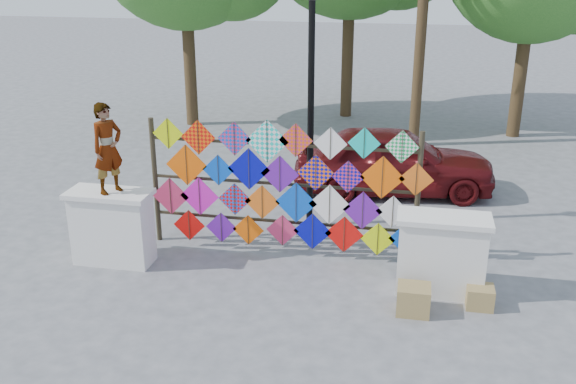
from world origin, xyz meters
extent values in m
plane|color=gray|center=(0.00, 0.00, 0.00)|extent=(80.00, 80.00, 0.00)
cube|color=white|center=(-2.70, -0.20, 0.60)|extent=(1.30, 0.55, 1.20)
cube|color=white|center=(-2.70, -0.20, 1.24)|extent=(1.40, 0.65, 0.08)
cube|color=white|center=(2.70, -0.20, 0.60)|extent=(1.30, 0.55, 1.20)
cube|color=white|center=(2.70, -0.20, 1.24)|extent=(1.40, 0.65, 0.08)
cylinder|color=#2F281A|center=(-2.30, 0.80, 1.15)|extent=(0.09, 0.09, 2.30)
cylinder|color=#2F281A|center=(2.30, 0.80, 1.15)|extent=(0.09, 0.09, 2.30)
cube|color=#2F281A|center=(0.00, 0.80, 0.55)|extent=(4.60, 0.04, 0.04)
cube|color=#2F281A|center=(0.00, 0.80, 1.25)|extent=(4.60, 0.04, 0.04)
cube|color=#2F281A|center=(0.00, 0.80, 1.95)|extent=(4.60, 0.04, 0.04)
cube|color=#E1FA0A|center=(-1.98, 0.74, 2.05)|extent=(0.55, 0.01, 0.55)
cube|color=#2F281A|center=(-1.98, 0.73, 2.05)|extent=(0.01, 0.01, 0.54)
cube|color=red|center=(-1.44, 0.74, 2.01)|extent=(0.61, 0.01, 0.61)
cube|color=#2F281A|center=(-1.44, 0.73, 2.01)|extent=(0.01, 0.01, 0.60)
cube|color=blue|center=(-0.80, 0.74, 2.03)|extent=(0.59, 0.01, 0.59)
cube|color=#2F281A|center=(-0.80, 0.73, 2.03)|extent=(0.01, 0.01, 0.58)
cube|color=#0DD2C0|center=(-0.23, 0.74, 2.01)|extent=(0.75, 0.01, 0.75)
cube|color=#2F281A|center=(-0.23, 0.73, 2.01)|extent=(0.01, 0.01, 0.73)
cube|color=#FF5C08|center=(0.26, 0.74, 2.06)|extent=(0.58, 0.01, 0.58)
cube|color=#2F281A|center=(0.26, 0.73, 2.06)|extent=(0.01, 0.01, 0.57)
cube|color=white|center=(0.84, 0.74, 2.03)|extent=(0.56, 0.01, 0.56)
cube|color=#2F281A|center=(0.84, 0.73, 2.03)|extent=(0.01, 0.01, 0.55)
cube|color=#0DD2C0|center=(1.39, 0.74, 2.07)|extent=(0.53, 0.01, 0.53)
cube|color=#2F281A|center=(1.39, 0.73, 2.07)|extent=(0.01, 0.01, 0.52)
cube|color=white|center=(1.99, 0.74, 2.04)|extent=(0.55, 0.01, 0.55)
cube|color=#2F281A|center=(1.99, 0.73, 2.04)|extent=(0.01, 0.01, 0.54)
cube|color=#FF5C08|center=(-1.66, 0.70, 1.52)|extent=(0.75, 0.01, 0.75)
cube|color=#2F281A|center=(-1.66, 0.69, 1.52)|extent=(0.01, 0.01, 0.73)
cube|color=blue|center=(-1.09, 0.70, 1.46)|extent=(0.56, 0.01, 0.56)
cube|color=#2F281A|center=(-1.09, 0.69, 1.46)|extent=(0.01, 0.01, 0.55)
cube|color=#070AAA|center=(-0.54, 0.70, 1.52)|extent=(0.75, 0.01, 0.75)
cube|color=#2F281A|center=(-0.54, 0.69, 1.52)|extent=(0.01, 0.01, 0.73)
cube|color=#6415A3|center=(-0.01, 0.70, 1.46)|extent=(0.66, 0.01, 0.66)
cube|color=#2F281A|center=(-0.01, 0.69, 1.46)|extent=(0.01, 0.01, 0.65)
cube|color=#FF5C08|center=(0.60, 0.70, 1.52)|extent=(0.63, 0.01, 0.63)
cube|color=#2F281A|center=(0.60, 0.69, 1.52)|extent=(0.01, 0.01, 0.62)
cube|color=#070AAA|center=(1.15, 0.70, 1.49)|extent=(0.56, 0.01, 0.56)
cube|color=#2F281A|center=(1.15, 0.69, 1.49)|extent=(0.01, 0.01, 0.55)
cube|color=#FF5C08|center=(1.71, 0.70, 1.51)|extent=(0.74, 0.01, 0.74)
cube|color=#2F281A|center=(1.71, 0.69, 1.51)|extent=(0.01, 0.01, 0.73)
cube|color=orange|center=(2.25, 0.70, 1.52)|extent=(0.56, 0.01, 0.56)
cube|color=#2F281A|center=(2.25, 0.69, 1.52)|extent=(0.01, 0.01, 0.55)
cube|color=#C92B58|center=(-1.97, 0.66, 0.93)|extent=(0.69, 0.01, 0.69)
cube|color=#2F281A|center=(-1.97, 0.65, 0.93)|extent=(0.01, 0.01, 0.67)
cube|color=#E715BA|center=(-1.44, 0.66, 0.97)|extent=(0.71, 0.01, 0.71)
cube|color=#2F281A|center=(-1.44, 0.65, 0.97)|extent=(0.01, 0.01, 0.69)
cube|color=red|center=(-0.80, 0.66, 0.96)|extent=(0.59, 0.01, 0.59)
cube|color=#2F281A|center=(-0.80, 0.65, 0.96)|extent=(0.01, 0.01, 0.58)
cube|color=orange|center=(-0.31, 0.66, 0.95)|extent=(0.62, 0.01, 0.62)
cube|color=#2F281A|center=(-0.31, 0.65, 0.95)|extent=(0.01, 0.01, 0.61)
cube|color=blue|center=(0.28, 0.66, 0.98)|extent=(0.73, 0.01, 0.73)
cube|color=#2F281A|center=(0.28, 0.65, 0.98)|extent=(0.01, 0.01, 0.71)
cube|color=white|center=(0.85, 0.66, 0.99)|extent=(0.71, 0.01, 0.71)
cube|color=#2F281A|center=(0.85, 0.65, 0.99)|extent=(0.01, 0.01, 0.70)
cube|color=#6415A3|center=(1.41, 0.66, 0.92)|extent=(0.67, 0.01, 0.67)
cube|color=#2F281A|center=(1.41, 0.65, 0.92)|extent=(0.01, 0.01, 0.66)
cube|color=white|center=(1.91, 0.66, 0.94)|extent=(0.56, 0.01, 0.56)
cube|color=#2F281A|center=(1.91, 0.65, 0.94)|extent=(0.01, 0.01, 0.55)
cube|color=red|center=(-1.64, 0.62, 0.42)|extent=(0.58, 0.01, 0.58)
cube|color=#2F281A|center=(-1.64, 0.61, 0.42)|extent=(0.01, 0.01, 0.57)
cube|color=#6415A3|center=(-1.05, 0.62, 0.43)|extent=(0.57, 0.01, 0.57)
cube|color=#2F281A|center=(-1.05, 0.61, 0.43)|extent=(0.01, 0.01, 0.56)
cube|color=#FF5C08|center=(-0.56, 0.62, 0.42)|extent=(0.56, 0.01, 0.56)
cube|color=#2F281A|center=(-0.56, 0.61, 0.42)|extent=(0.01, 0.01, 0.55)
cube|color=#C92B58|center=(0.05, 0.62, 0.46)|extent=(0.58, 0.01, 0.58)
cube|color=#2F281A|center=(0.05, 0.61, 0.46)|extent=(0.01, 0.01, 0.57)
cube|color=#070AAA|center=(0.58, 0.62, 0.49)|extent=(0.66, 0.01, 0.66)
cube|color=#2F281A|center=(0.58, 0.61, 0.49)|extent=(0.01, 0.01, 0.65)
cube|color=red|center=(1.12, 0.62, 0.48)|extent=(0.66, 0.01, 0.66)
cube|color=#2F281A|center=(1.12, 0.61, 0.48)|extent=(0.01, 0.01, 0.65)
cube|color=#E1FA0A|center=(1.69, 0.62, 0.44)|extent=(0.59, 0.01, 0.59)
cube|color=#2F281A|center=(1.69, 0.61, 0.44)|extent=(0.01, 0.01, 0.58)
cube|color=blue|center=(2.22, 0.62, 0.48)|extent=(0.71, 0.01, 0.71)
cube|color=#2F281A|center=(2.22, 0.61, 0.48)|extent=(0.01, 0.01, 0.69)
cylinder|color=#47361E|center=(-4.50, 9.00, 1.93)|extent=(0.36, 0.36, 3.85)
cylinder|color=#47361E|center=(0.00, 11.00, 2.06)|extent=(0.36, 0.36, 4.12)
cylinder|color=#47361E|center=(5.00, 9.50, 1.79)|extent=(0.36, 0.36, 3.58)
cylinder|color=#47361E|center=(2.20, 8.00, 2.75)|extent=(0.28, 0.28, 5.50)
imported|color=#99999E|center=(-2.64, -0.20, 2.03)|extent=(0.57, 0.65, 1.49)
imported|color=#560E11|center=(1.79, 4.17, 0.73)|extent=(4.51, 2.32, 1.47)
cylinder|color=black|center=(0.30, 2.00, 2.10)|extent=(0.12, 0.12, 4.20)
cube|color=olive|center=(2.32, -0.89, 0.21)|extent=(0.48, 0.43, 0.43)
cube|color=olive|center=(3.29, -0.54, 0.17)|extent=(0.40, 0.36, 0.33)
camera|label=1|loc=(2.12, -9.31, 4.98)|focal=40.00mm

